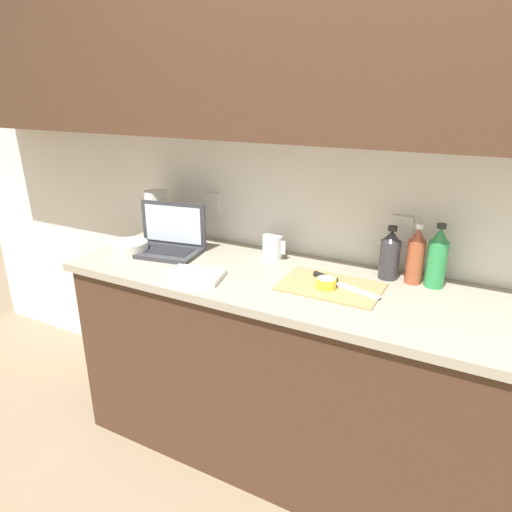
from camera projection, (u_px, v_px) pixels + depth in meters
The scene contains 14 objects.
ground_plane at pixel (320, 464), 2.09m from camera, with size 12.00×12.00×0.00m, color #847056.
wall_back at pixel (361, 104), 1.75m from camera, with size 5.20×0.38×2.60m.
counter_unit at pixel (330, 382), 1.92m from camera, with size 2.28×0.62×0.88m.
laptop at pixel (168, 241), 2.16m from camera, with size 0.36×0.26×0.23m.
cutting_board at pixel (331, 287), 1.78m from camera, with size 0.39×0.26×0.01m, color tan.
knife at pixel (334, 281), 1.81m from camera, with size 0.30×0.12×0.02m.
lemon_half_cut at pixel (326, 283), 1.75m from camera, with size 0.08×0.08×0.04m.
bottle_green_soda at pixel (437, 258), 1.75m from camera, with size 0.08×0.08×0.26m.
bottle_oil_tall at pixel (416, 256), 1.79m from camera, with size 0.07×0.07×0.24m.
bottle_water_clear at pixel (390, 255), 1.84m from camera, with size 0.08×0.08×0.22m.
measuring_cup at pixel (272, 247), 2.07m from camera, with size 0.11×0.09×0.11m.
bowl_white at pixel (130, 248), 2.15m from camera, with size 0.17×0.17×0.06m.
paper_towel_roll at pixel (157, 214), 2.35m from camera, with size 0.12×0.12×0.24m.
dish_towel at pixel (196, 276), 1.87m from camera, with size 0.22×0.16×0.02m, color silver.
Camera 1 is at (0.51, -1.58, 1.61)m, focal length 32.00 mm.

